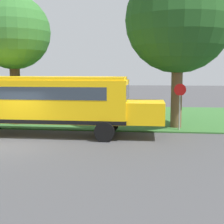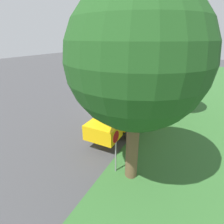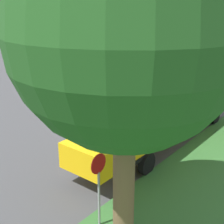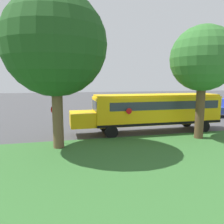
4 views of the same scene
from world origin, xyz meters
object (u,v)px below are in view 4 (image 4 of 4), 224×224
(oak_tree_beside_bus, at_px, (206,59))
(oak_tree_roadside_mid, at_px, (56,46))
(pickup_truck, at_px, (224,108))
(stop_sign, at_px, (56,119))
(school_bus, at_px, (153,109))

(oak_tree_beside_bus, relative_size, oak_tree_roadside_mid, 0.85)
(pickup_truck, bearing_deg, oak_tree_beside_bus, 132.87)
(pickup_truck, distance_m, stop_sign, 20.71)
(oak_tree_beside_bus, height_order, oak_tree_roadside_mid, oak_tree_roadside_mid)
(oak_tree_roadside_mid, distance_m, stop_sign, 4.71)
(oak_tree_beside_bus, xyz_separation_m, oak_tree_roadside_mid, (0.14, 10.19, 0.56))
(oak_tree_roadside_mid, relative_size, stop_sign, 3.49)
(school_bus, relative_size, oak_tree_beside_bus, 1.52)
(pickup_truck, height_order, oak_tree_beside_bus, oak_tree_beside_bus)
(school_bus, xyz_separation_m, pickup_truck, (5.39, -11.53, -0.85))
(school_bus, relative_size, oak_tree_roadside_mid, 1.30)
(pickup_truck, height_order, oak_tree_roadside_mid, oak_tree_roadside_mid)
(school_bus, distance_m, oak_tree_beside_bus, 5.49)
(oak_tree_roadside_mid, bearing_deg, oak_tree_beside_bus, -90.81)
(pickup_truck, bearing_deg, school_bus, 115.07)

